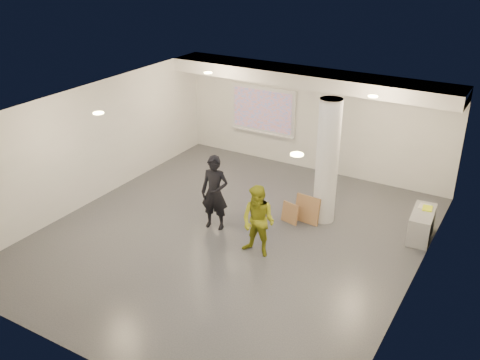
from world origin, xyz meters
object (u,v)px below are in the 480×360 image
Objects in this scene: man at (258,221)px; column at (327,162)px; projection_screen at (263,111)px; woman at (215,193)px; credenza at (422,225)px.

column is at bearing 75.99° from man.
column is 1.43× the size of projection_screen.
projection_screen is 1.32× the size of man.
projection_screen is 4.45m from woman.
credenza is (2.22, 0.34, -1.18)m from column.
man is (-0.62, -2.14, -0.71)m from column.
column is at bearing 27.13° from woman.
credenza is at bearing 13.37° from woman.
man is (1.42, -0.52, -0.10)m from woman.
man is (2.48, -4.79, -0.73)m from projection_screen.
projection_screen is 5.44m from man.
column is 2.54m from credenza.
projection_screen is at bearing 92.60° from woman.
credenza is at bearing 43.31° from man.
credenza is 0.62× the size of woman.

